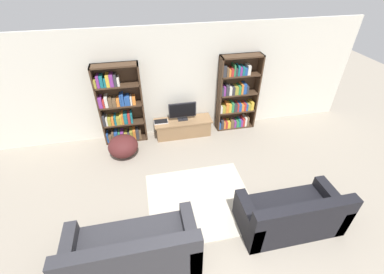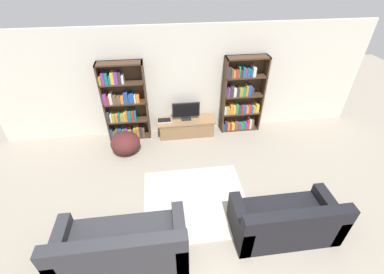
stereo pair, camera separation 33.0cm
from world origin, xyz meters
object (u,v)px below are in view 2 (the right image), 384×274
object	(u,v)px
bookshelf_left	(124,105)
couch_left_sectional	(122,247)
laptop	(164,120)
beanbag_ottoman	(125,143)
tv_stand	(186,127)
bookshelf_right	(241,97)
television	(186,111)
couch_right_sofa	(285,221)

from	to	relation	value
bookshelf_left	couch_left_sectional	world-z (taller)	bookshelf_left
laptop	couch_left_sectional	distance (m)	3.26
bookshelf_left	laptop	world-z (taller)	bookshelf_left
beanbag_ottoman	laptop	bearing A→B (deg)	29.55
bookshelf_left	tv_stand	distance (m)	1.60
bookshelf_left	couch_left_sectional	xyz separation A→B (m)	(0.15, -3.26, -0.59)
bookshelf_right	laptop	world-z (taller)	bookshelf_right
bookshelf_left	laptop	distance (m)	1.02
tv_stand	television	distance (m)	0.45
couch_right_sofa	television	bearing A→B (deg)	112.50
couch_left_sectional	television	bearing A→B (deg)	67.77
tv_stand	laptop	world-z (taller)	laptop
bookshelf_right	couch_left_sectional	bearing A→B (deg)	-129.32
bookshelf_right	couch_right_sofa	world-z (taller)	bookshelf_right
television	bookshelf_left	bearing A→B (deg)	176.82
bookshelf_right	beanbag_ottoman	world-z (taller)	bookshelf_right
bookshelf_right	beanbag_ottoman	distance (m)	2.98
bookshelf_right	laptop	xyz separation A→B (m)	(-1.91, -0.09, -0.46)
bookshelf_left	couch_right_sofa	size ratio (longest dim) A/B	1.15
couch_right_sofa	laptop	bearing A→B (deg)	120.69
tv_stand	beanbag_ottoman	size ratio (longest dim) A/B	2.13
beanbag_ottoman	couch_right_sofa	bearing A→B (deg)	-42.62
television	laptop	bearing A→B (deg)	-178.84
television	beanbag_ottoman	distance (m)	1.62
bookshelf_left	tv_stand	size ratio (longest dim) A/B	1.35
tv_stand	laptop	size ratio (longest dim) A/B	4.21
tv_stand	bookshelf_right	bearing A→B (deg)	4.77
television	laptop	size ratio (longest dim) A/B	1.98
bookshelf_left	laptop	xyz separation A→B (m)	(0.91, -0.09, -0.45)
tv_stand	beanbag_ottoman	world-z (taller)	beanbag_ottoman
couch_left_sectional	bookshelf_left	bearing A→B (deg)	92.66
television	laptop	distance (m)	0.59
tv_stand	television	bearing A→B (deg)	90.00
laptop	couch_left_sectional	xyz separation A→B (m)	(-0.76, -3.17, -0.14)
television	tv_stand	bearing A→B (deg)	-90.00
bookshelf_right	couch_left_sectional	distance (m)	4.26
bookshelf_left	television	size ratio (longest dim) A/B	2.86
bookshelf_left	laptop	size ratio (longest dim) A/B	5.68
laptop	couch_left_sectional	bearing A→B (deg)	-103.46
television	couch_right_sofa	distance (m)	3.33
television	beanbag_ottoman	size ratio (longest dim) A/B	1.00
television	couch_left_sectional	distance (m)	3.45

